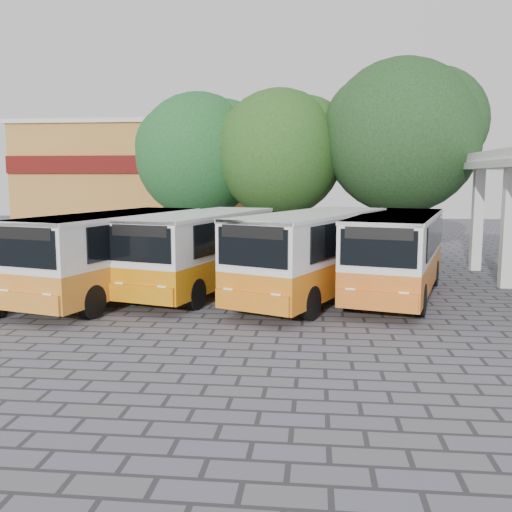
# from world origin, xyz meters

# --- Properties ---
(ground) EXTENTS (90.00, 90.00, 0.00)m
(ground) POSITION_xyz_m (0.00, 0.00, 0.00)
(ground) COLOR #5C5C60
(ground) RESTS_ON ground
(shophouse_block) EXTENTS (20.40, 10.40, 8.30)m
(shophouse_block) POSITION_xyz_m (-11.00, 25.99, 4.16)
(shophouse_block) COLOR #BC7C33
(shophouse_block) RESTS_ON ground
(bus_far_left) EXTENTS (4.78, 8.98, 3.06)m
(bus_far_left) POSITION_xyz_m (-6.81, 2.55, 1.77)
(bus_far_left) COLOR orange
(bus_far_left) RESTS_ON ground
(bus_centre_left) EXTENTS (4.75, 8.86, 3.01)m
(bus_centre_left) POSITION_xyz_m (-3.88, 4.03, 1.74)
(bus_centre_left) COLOR orange
(bus_centre_left) RESTS_ON ground
(bus_centre_right) EXTENTS (5.84, 9.22, 3.10)m
(bus_centre_right) POSITION_xyz_m (0.28, 3.10, 1.79)
(bus_centre_right) COLOR orange
(bus_centre_right) RESTS_ON ground
(bus_far_right) EXTENTS (4.68, 8.88, 3.03)m
(bus_far_right) POSITION_xyz_m (3.30, 3.84, 1.75)
(bus_far_right) COLOR orange
(bus_far_right) RESTS_ON ground
(tree_left) EXTENTS (7.38, 7.03, 9.05)m
(tree_left) POSITION_xyz_m (-6.17, 15.10, 5.77)
(tree_left) COLOR black
(tree_left) RESTS_ON ground
(tree_middle) EXTENTS (7.14, 6.80, 9.00)m
(tree_middle) POSITION_xyz_m (-1.54, 13.92, 5.83)
(tree_middle) COLOR #34240D
(tree_middle) RESTS_ON ground
(tree_right) EXTENTS (8.19, 7.80, 10.27)m
(tree_right) POSITION_xyz_m (4.73, 13.00, 6.62)
(tree_right) COLOR #392B18
(tree_right) RESTS_ON ground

